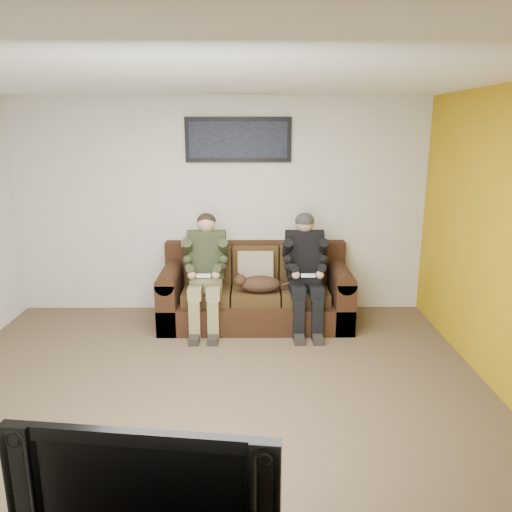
{
  "coord_description": "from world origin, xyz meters",
  "views": [
    {
      "loc": [
        0.37,
        -3.79,
        2.23
      ],
      "look_at": [
        0.42,
        1.2,
        0.95
      ],
      "focal_mm": 35.0,
      "sensor_mm": 36.0,
      "label": 1
    }
  ],
  "objects_px": {
    "person_left": "(206,265)",
    "television": "(150,484)",
    "sofa": "(256,293)",
    "cat": "(258,284)",
    "person_right": "(305,265)",
    "framed_poster": "(238,140)"
  },
  "relations": [
    {
      "from": "person_left",
      "to": "television",
      "type": "relative_size",
      "value": 1.13
    },
    {
      "from": "sofa",
      "to": "person_left",
      "type": "xyz_separation_m",
      "value": [
        -0.56,
        -0.18,
        0.39
      ]
    },
    {
      "from": "cat",
      "to": "person_left",
      "type": "bearing_deg",
      "value": 171.08
    },
    {
      "from": "sofa",
      "to": "television",
      "type": "xyz_separation_m",
      "value": [
        -0.49,
        -3.78,
        0.41
      ]
    },
    {
      "from": "person_left",
      "to": "television",
      "type": "bearing_deg",
      "value": -88.77
    },
    {
      "from": "sofa",
      "to": "person_left",
      "type": "relative_size",
      "value": 1.69
    },
    {
      "from": "person_right",
      "to": "television",
      "type": "distance_m",
      "value": 3.75
    },
    {
      "from": "cat",
      "to": "television",
      "type": "height_order",
      "value": "television"
    },
    {
      "from": "television",
      "to": "person_left",
      "type": "bearing_deg",
      "value": 98.21
    },
    {
      "from": "person_left",
      "to": "framed_poster",
      "type": "xyz_separation_m",
      "value": [
        0.36,
        0.57,
        1.37
      ]
    },
    {
      "from": "framed_poster",
      "to": "television",
      "type": "xyz_separation_m",
      "value": [
        -0.29,
        -4.17,
        -1.35
      ]
    },
    {
      "from": "person_right",
      "to": "cat",
      "type": "relative_size",
      "value": 1.98
    },
    {
      "from": "sofa",
      "to": "person_left",
      "type": "height_order",
      "value": "person_left"
    },
    {
      "from": "person_left",
      "to": "sofa",
      "type": "bearing_deg",
      "value": 18.0
    },
    {
      "from": "cat",
      "to": "person_right",
      "type": "bearing_deg",
      "value": 9.93
    },
    {
      "from": "sofa",
      "to": "framed_poster",
      "type": "relative_size",
      "value": 1.75
    },
    {
      "from": "person_left",
      "to": "person_right",
      "type": "relative_size",
      "value": 0.99
    },
    {
      "from": "sofa",
      "to": "television",
      "type": "bearing_deg",
      "value": -97.32
    },
    {
      "from": "person_left",
      "to": "cat",
      "type": "relative_size",
      "value": 1.96
    },
    {
      "from": "person_right",
      "to": "sofa",
      "type": "bearing_deg",
      "value": 162.03
    },
    {
      "from": "person_left",
      "to": "cat",
      "type": "bearing_deg",
      "value": -8.92
    },
    {
      "from": "person_left",
      "to": "television",
      "type": "height_order",
      "value": "person_left"
    }
  ]
}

